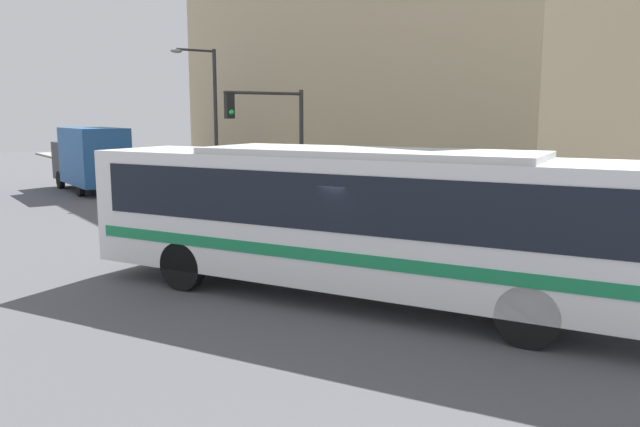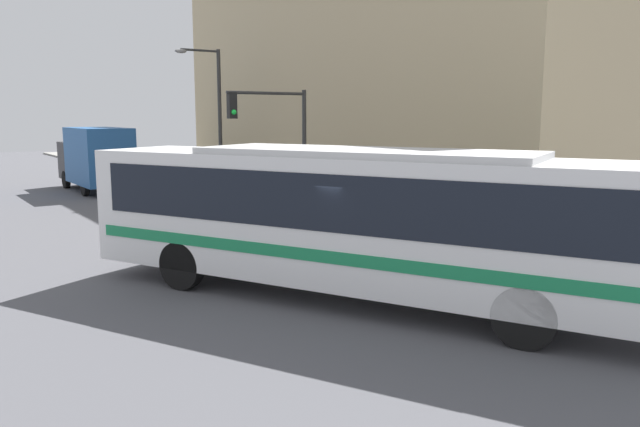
% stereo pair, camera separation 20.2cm
% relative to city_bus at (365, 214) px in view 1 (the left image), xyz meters
% --- Properties ---
extents(ground_plane, '(120.00, 120.00, 0.00)m').
position_rel_city_bus_xyz_m(ground_plane, '(-0.06, 0.55, -1.83)').
color(ground_plane, '#515156').
extents(sidewalk, '(3.25, 70.00, 0.15)m').
position_rel_city_bus_xyz_m(sidewalk, '(6.07, 20.55, -1.75)').
color(sidewalk, gray).
rests_on(sidewalk, ground_plane).
extents(building_facade, '(6.00, 24.52, 12.09)m').
position_rel_city_bus_xyz_m(building_facade, '(10.69, 13.81, 4.22)').
color(building_facade, tan).
rests_on(building_facade, ground_plane).
extents(city_bus, '(7.79, 12.23, 3.13)m').
position_rel_city_bus_xyz_m(city_bus, '(0.00, 0.00, 0.00)').
color(city_bus, white).
rests_on(city_bus, ground_plane).
extents(delivery_truck, '(2.22, 6.52, 3.17)m').
position_rel_city_bus_xyz_m(delivery_truck, '(0.60, 22.16, -0.11)').
color(delivery_truck, '#265999').
rests_on(delivery_truck, ground_plane).
extents(fire_hydrant, '(0.20, 0.27, 0.68)m').
position_rel_city_bus_xyz_m(fire_hydrant, '(5.04, 4.06, -1.34)').
color(fire_hydrant, '#999999').
rests_on(fire_hydrant, sidewalk).
extents(traffic_light_pole, '(3.28, 0.35, 4.57)m').
position_rel_city_bus_xyz_m(traffic_light_pole, '(3.98, 10.15, 1.50)').
color(traffic_light_pole, '#2D2D2D').
rests_on(traffic_light_pole, sidewalk).
extents(parking_meter, '(0.14, 0.14, 1.31)m').
position_rel_city_bus_xyz_m(parking_meter, '(5.04, 8.63, -0.79)').
color(parking_meter, '#2D2D2D').
rests_on(parking_meter, sidewalk).
extents(street_lamp, '(2.23, 0.28, 6.67)m').
position_rel_city_bus_xyz_m(street_lamp, '(5.00, 17.65, 2.28)').
color(street_lamp, '#2D2D2D').
rests_on(street_lamp, sidewalk).
extents(pedestrian_near_corner, '(0.34, 0.34, 1.82)m').
position_rel_city_bus_xyz_m(pedestrian_near_corner, '(5.91, 9.85, -0.74)').
color(pedestrian_near_corner, slate).
rests_on(pedestrian_near_corner, sidewalk).
extents(pedestrian_mid_block, '(0.34, 0.34, 1.71)m').
position_rel_city_bus_xyz_m(pedestrian_mid_block, '(5.69, 14.76, -0.81)').
color(pedestrian_mid_block, '#47382D').
rests_on(pedestrian_mid_block, sidewalk).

